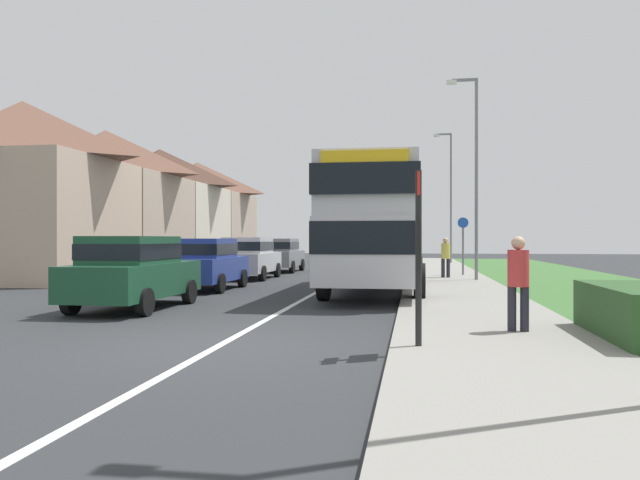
{
  "coord_description": "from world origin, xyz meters",
  "views": [
    {
      "loc": [
        2.94,
        -9.12,
        1.63
      ],
      "look_at": [
        0.73,
        5.42,
        1.6
      ],
      "focal_mm": 34.86,
      "sensor_mm": 36.0,
      "label": 1
    }
  ],
  "objects_px": {
    "pedestrian_walking_away": "(446,255)",
    "cycle_route_sign": "(463,244)",
    "parked_car_blue": "(206,262)",
    "street_lamp_mid": "(474,166)",
    "parked_car_silver": "(249,256)",
    "pedestrian_at_stop": "(518,279)",
    "parked_car_dark_green": "(133,269)",
    "double_decker_bus": "(377,222)",
    "parked_car_grey": "(279,254)",
    "bus_stop_sign": "(419,245)",
    "street_lamp_far": "(449,190)"
  },
  "relations": [
    {
      "from": "parked_car_silver",
      "to": "street_lamp_far",
      "type": "bearing_deg",
      "value": 60.73
    },
    {
      "from": "double_decker_bus",
      "to": "street_lamp_far",
      "type": "bearing_deg",
      "value": 81.07
    },
    {
      "from": "cycle_route_sign",
      "to": "street_lamp_far",
      "type": "bearing_deg",
      "value": 89.22
    },
    {
      "from": "pedestrian_at_stop",
      "to": "street_lamp_mid",
      "type": "relative_size",
      "value": 0.22
    },
    {
      "from": "pedestrian_at_stop",
      "to": "parked_car_silver",
      "type": "bearing_deg",
      "value": 120.87
    },
    {
      "from": "bus_stop_sign",
      "to": "parked_car_silver",
      "type": "bearing_deg",
      "value": 113.31
    },
    {
      "from": "pedestrian_at_stop",
      "to": "pedestrian_walking_away",
      "type": "relative_size",
      "value": 1.0
    },
    {
      "from": "parked_car_blue",
      "to": "parked_car_grey",
      "type": "distance_m",
      "value": 10.89
    },
    {
      "from": "parked_car_silver",
      "to": "bus_stop_sign",
      "type": "distance_m",
      "value": 16.87
    },
    {
      "from": "parked_car_dark_green",
      "to": "street_lamp_far",
      "type": "xyz_separation_m",
      "value": [
        8.61,
        26.55,
        3.79
      ]
    },
    {
      "from": "parked_car_dark_green",
      "to": "street_lamp_mid",
      "type": "distance_m",
      "value": 13.58
    },
    {
      "from": "double_decker_bus",
      "to": "parked_car_silver",
      "type": "height_order",
      "value": "double_decker_bus"
    },
    {
      "from": "street_lamp_mid",
      "to": "street_lamp_far",
      "type": "height_order",
      "value": "street_lamp_far"
    },
    {
      "from": "parked_car_silver",
      "to": "pedestrian_at_stop",
      "type": "height_order",
      "value": "parked_car_silver"
    },
    {
      "from": "parked_car_blue",
      "to": "cycle_route_sign",
      "type": "distance_m",
      "value": 11.47
    },
    {
      "from": "pedestrian_walking_away",
      "to": "street_lamp_mid",
      "type": "relative_size",
      "value": 0.22
    },
    {
      "from": "pedestrian_walking_away",
      "to": "pedestrian_at_stop",
      "type": "bearing_deg",
      "value": -88.1
    },
    {
      "from": "parked_car_silver",
      "to": "cycle_route_sign",
      "type": "relative_size",
      "value": 1.64
    },
    {
      "from": "parked_car_dark_green",
      "to": "parked_car_blue",
      "type": "height_order",
      "value": "parked_car_dark_green"
    },
    {
      "from": "double_decker_bus",
      "to": "cycle_route_sign",
      "type": "distance_m",
      "value": 8.21
    },
    {
      "from": "pedestrian_at_stop",
      "to": "bus_stop_sign",
      "type": "distance_m",
      "value": 2.35
    },
    {
      "from": "street_lamp_far",
      "to": "double_decker_bus",
      "type": "bearing_deg",
      "value": -98.93
    },
    {
      "from": "parked_car_grey",
      "to": "pedestrian_at_stop",
      "type": "bearing_deg",
      "value": -66.86
    },
    {
      "from": "parked_car_silver",
      "to": "double_decker_bus",
      "type": "bearing_deg",
      "value": -44.4
    },
    {
      "from": "parked_car_blue",
      "to": "pedestrian_at_stop",
      "type": "distance_m",
      "value": 11.79
    },
    {
      "from": "parked_car_blue",
      "to": "street_lamp_mid",
      "type": "relative_size",
      "value": 0.52
    },
    {
      "from": "double_decker_bus",
      "to": "parked_car_silver",
      "type": "distance_m",
      "value": 7.78
    },
    {
      "from": "street_lamp_mid",
      "to": "double_decker_bus",
      "type": "bearing_deg",
      "value": -126.07
    },
    {
      "from": "street_lamp_mid",
      "to": "parked_car_silver",
      "type": "bearing_deg",
      "value": 174.29
    },
    {
      "from": "parked_car_silver",
      "to": "bus_stop_sign",
      "type": "xyz_separation_m",
      "value": [
        6.67,
        -15.48,
        0.62
      ]
    },
    {
      "from": "parked_car_dark_green",
      "to": "pedestrian_walking_away",
      "type": "height_order",
      "value": "parked_car_dark_green"
    },
    {
      "from": "double_decker_bus",
      "to": "parked_car_blue",
      "type": "height_order",
      "value": "double_decker_bus"
    },
    {
      "from": "parked_car_blue",
      "to": "street_lamp_far",
      "type": "xyz_separation_m",
      "value": [
        8.75,
        21.14,
        3.81
      ]
    },
    {
      "from": "street_lamp_mid",
      "to": "street_lamp_far",
      "type": "relative_size",
      "value": 0.91
    },
    {
      "from": "double_decker_bus",
      "to": "parked_car_silver",
      "type": "relative_size",
      "value": 2.42
    },
    {
      "from": "parked_car_silver",
      "to": "pedestrian_at_stop",
      "type": "bearing_deg",
      "value": -59.13
    },
    {
      "from": "parked_car_dark_green",
      "to": "bus_stop_sign",
      "type": "relative_size",
      "value": 1.61
    },
    {
      "from": "pedestrian_at_stop",
      "to": "street_lamp_far",
      "type": "xyz_separation_m",
      "value": [
        0.52,
        29.57,
        3.74
      ]
    },
    {
      "from": "parked_car_dark_green",
      "to": "street_lamp_far",
      "type": "distance_m",
      "value": 28.17
    },
    {
      "from": "parked_car_blue",
      "to": "parked_car_silver",
      "type": "xyz_separation_m",
      "value": [
        -0.05,
        5.43,
        0.02
      ]
    },
    {
      "from": "pedestrian_walking_away",
      "to": "cycle_route_sign",
      "type": "bearing_deg",
      "value": 66.67
    },
    {
      "from": "street_lamp_mid",
      "to": "cycle_route_sign",
      "type": "bearing_deg",
      "value": 92.77
    },
    {
      "from": "double_decker_bus",
      "to": "parked_car_grey",
      "type": "relative_size",
      "value": 2.43
    },
    {
      "from": "street_lamp_far",
      "to": "parked_car_silver",
      "type": "bearing_deg",
      "value": -119.27
    },
    {
      "from": "pedestrian_at_stop",
      "to": "street_lamp_mid",
      "type": "height_order",
      "value": "street_lamp_mid"
    },
    {
      "from": "parked_car_grey",
      "to": "bus_stop_sign",
      "type": "height_order",
      "value": "bus_stop_sign"
    },
    {
      "from": "parked_car_silver",
      "to": "pedestrian_walking_away",
      "type": "bearing_deg",
      "value": 2.28
    },
    {
      "from": "parked_car_blue",
      "to": "pedestrian_at_stop",
      "type": "xyz_separation_m",
      "value": [
        8.23,
        -8.44,
        0.08
      ]
    },
    {
      "from": "parked_car_blue",
      "to": "bus_stop_sign",
      "type": "bearing_deg",
      "value": -56.64
    },
    {
      "from": "parked_car_silver",
      "to": "cycle_route_sign",
      "type": "xyz_separation_m",
      "value": [
        8.62,
        2.18,
        0.51
      ]
    }
  ]
}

